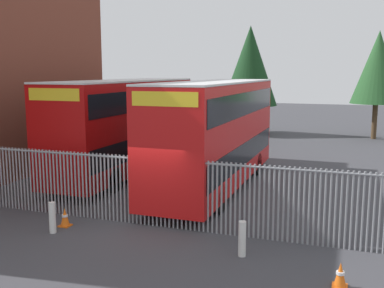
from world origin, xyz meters
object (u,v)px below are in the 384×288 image
Objects in this scene: double_decker_bus_behind_fence_left at (126,123)px; traffic_cone_near_kerb at (65,217)px; double_decker_bus_near_gate at (216,130)px; traffic_cone_mid_forecourt at (340,275)px; bollard_near_left at (52,218)px; bollard_center_front at (242,239)px.

double_decker_bus_behind_fence_left is 7.88m from traffic_cone_near_kerb.
traffic_cone_near_kerb is at bearing -116.19° from double_decker_bus_near_gate.
double_decker_bus_near_gate is 9.49m from traffic_cone_mid_forecourt.
double_decker_bus_near_gate is 7.76m from bollard_near_left.
bollard_near_left and bollard_center_front have the same top height.
double_decker_bus_behind_fence_left is 18.32× the size of traffic_cone_near_kerb.
bollard_center_front is 1.61× the size of traffic_cone_near_kerb.
double_decker_bus_behind_fence_left is 11.38× the size of bollard_near_left.
double_decker_bus_near_gate is 1.00× the size of double_decker_bus_behind_fence_left.
traffic_cone_near_kerb is (-0.01, 0.63, -0.19)m from bollard_near_left.
traffic_cone_mid_forecourt is (5.20, -7.64, -2.13)m from double_decker_bus_near_gate.
double_decker_bus_behind_fence_left is 11.38× the size of bollard_center_front.
traffic_cone_near_kerb is at bearing 175.72° from bollard_center_front.
double_decker_bus_near_gate and double_decker_bus_behind_fence_left have the same top height.
bollard_center_front is (2.72, -6.66, -1.95)m from double_decker_bus_near_gate.
bollard_center_front is 1.61× the size of traffic_cone_mid_forecourt.
bollard_center_front is at bearing 158.55° from traffic_cone_mid_forecourt.
traffic_cone_mid_forecourt is at bearing -5.42° from bollard_near_left.
double_decker_bus_near_gate is 11.38× the size of bollard_near_left.
double_decker_bus_behind_fence_left is 13.46m from traffic_cone_mid_forecourt.
traffic_cone_near_kerb is (1.68, -7.39, -2.13)m from double_decker_bus_behind_fence_left.
double_decker_bus_behind_fence_left is at bearing 138.50° from traffic_cone_mid_forecourt.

